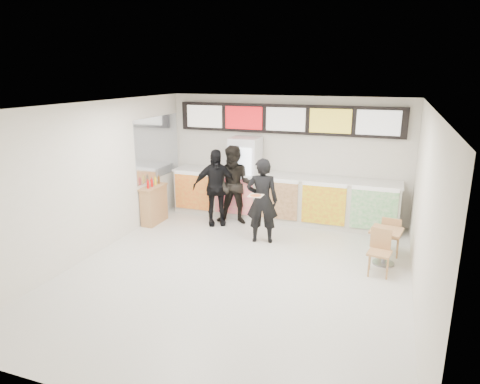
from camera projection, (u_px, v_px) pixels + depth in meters
The scene contains 15 objects.
floor at pixel (237, 272), 7.81m from camera, with size 7.00×7.00×0.00m, color beige.
ceiling at pixel (237, 105), 7.01m from camera, with size 7.00×7.00×0.00m, color white.
wall_back at pixel (286, 157), 10.58m from camera, with size 6.00×6.00×0.00m, color silver.
wall_left at pixel (94, 179), 8.39m from camera, with size 7.00×7.00×0.00m, color silver.
wall_right at pixel (424, 212), 6.42m from camera, with size 7.00×7.00×0.00m, color silver.
service_counter at pixel (281, 198), 10.46m from camera, with size 5.56×0.77×1.14m.
menu_board at pixel (286, 119), 10.25m from camera, with size 5.50×0.14×0.70m.
drinks_fridge at pixel (245, 177), 10.66m from camera, with size 0.70×0.67×2.00m.
mirror_panel at pixel (158, 147), 10.54m from camera, with size 0.01×2.00×1.50m, color #B2B7BF.
customer_main at pixel (262, 201), 9.02m from camera, with size 0.67×0.44×1.83m, color black.
customer_left at pixel (235, 185), 10.15m from camera, with size 0.92×0.72×1.89m, color black.
customer_mid at pixel (215, 187), 10.08m from camera, with size 1.07×0.45×1.83m, color black.
pizza_slice at pixel (256, 195), 8.54m from camera, with size 0.36×0.36×0.02m.
cafe_table at pixel (385, 240), 8.03m from camera, with size 0.63×1.45×0.82m.
condiment_ledge at pixel (154, 204), 10.29m from camera, with size 0.33×0.82×1.09m.
Camera 1 is at (2.48, -6.69, 3.51)m, focal length 32.00 mm.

